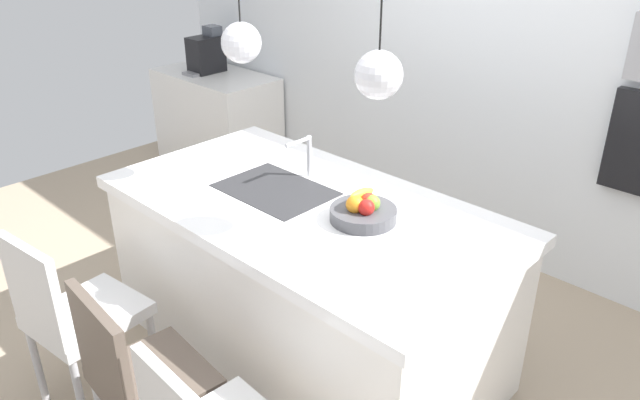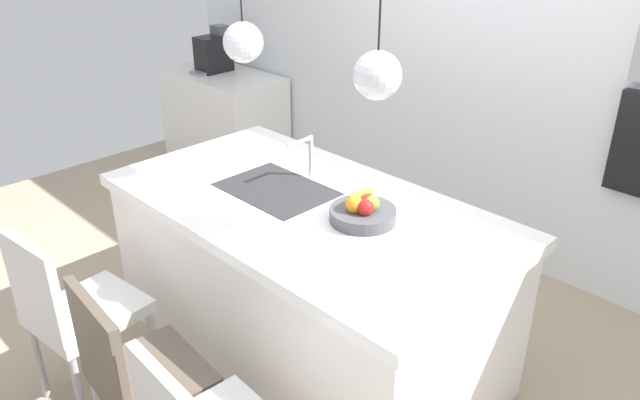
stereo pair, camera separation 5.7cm
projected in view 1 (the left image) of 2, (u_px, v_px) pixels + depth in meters
The scene contains 12 objects.
floor at pixel (307, 349), 3.35m from camera, with size 6.60×6.60×0.00m, color tan.
back_wall at pixel (493, 57), 3.83m from camera, with size 6.00×0.10×2.60m, color white.
kitchen_island at pixel (306, 280), 3.15m from camera, with size 2.01×1.08×0.89m.
sink_basin at pixel (275, 191), 3.08m from camera, with size 0.56×0.40×0.02m, color #2D2D30.
faucet at pixel (305, 152), 3.16m from camera, with size 0.02×0.17×0.22m.
fruit_bowl at pixel (364, 211), 2.77m from camera, with size 0.30×0.30×0.15m.
side_counter at pixel (218, 120), 5.48m from camera, with size 1.10×0.60×0.83m, color white.
coffee_machine at pixel (206, 53), 5.29m from camera, with size 0.20×0.35×0.38m.
chair_near at pixel (72, 312), 2.78m from camera, with size 0.46×0.51×0.94m.
chair_middle at pixel (137, 374), 2.46m from camera, with size 0.49×0.45×0.89m.
pendant_light_left at pixel (241, 42), 2.90m from camera, with size 0.19×0.19×0.79m.
pendant_light_right at pixel (379, 74), 2.38m from camera, with size 0.19×0.19×0.79m.
Camera 1 is at (1.88, -1.85, 2.21)m, focal length 34.75 mm.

